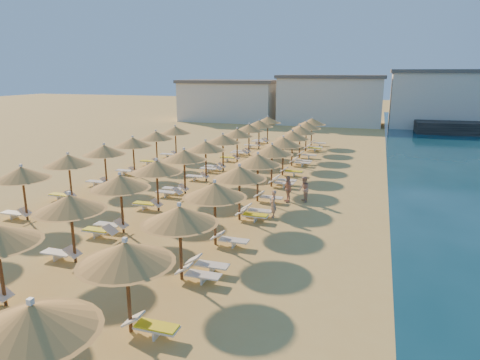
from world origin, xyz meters
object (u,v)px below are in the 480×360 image
(parasol_row_east, at_px, (265,155))
(parasol_row_west, at_px, (195,151))
(beachgoer_c, at_px, (288,189))
(beachgoer_a, at_px, (273,204))
(beachgoer_b, at_px, (304,189))

(parasol_row_east, bearing_deg, parasol_row_west, 180.00)
(beachgoer_c, height_order, beachgoer_a, beachgoer_c)
(beachgoer_c, bearing_deg, beachgoer_b, 72.37)
(parasol_row_east, distance_m, beachgoer_b, 3.45)
(parasol_row_west, bearing_deg, beachgoer_b, -8.40)
(beachgoer_c, bearing_deg, parasol_row_west, -133.78)
(beachgoer_b, xyz_separation_m, beachgoer_a, (-1.12, -3.34, -0.04))
(parasol_row_east, height_order, parasol_row_west, same)
(parasol_row_west, distance_m, beachgoer_b, 7.91)
(parasol_row_east, xyz_separation_m, beachgoer_c, (1.80, -1.37, -1.74))
(parasol_row_east, xyz_separation_m, beachgoer_b, (2.75, -1.13, -1.76))
(parasol_row_east, xyz_separation_m, parasol_row_west, (-4.88, 0.00, 0.00))
(parasol_row_east, distance_m, beachgoer_a, 5.08)
(beachgoer_c, bearing_deg, beachgoer_a, -35.49)
(beachgoer_b, height_order, beachgoer_c, beachgoer_c)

